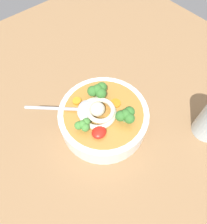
% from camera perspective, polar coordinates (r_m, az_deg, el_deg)
% --- Properties ---
extents(table_slab, '(1.24, 1.24, 0.03)m').
position_cam_1_polar(table_slab, '(0.55, -0.80, -7.78)').
color(table_slab, '#936D47').
rests_on(table_slab, ground).
extents(soup_bowl, '(0.22, 0.22, 0.06)m').
position_cam_1_polar(soup_bowl, '(0.52, -0.00, -1.70)').
color(soup_bowl, white).
rests_on(soup_bowl, table_slab).
extents(noodle_pile, '(0.10, 0.10, 0.04)m').
position_cam_1_polar(noodle_pile, '(0.49, -1.44, 0.21)').
color(noodle_pile, beige).
rests_on(noodle_pile, soup_bowl).
extents(soup_spoon, '(0.15, 0.14, 0.02)m').
position_cam_1_polar(soup_spoon, '(0.50, -6.08, 0.72)').
color(soup_spoon, '#B7B7BC').
rests_on(soup_spoon, soup_bowl).
extents(chili_sauce_dollop, '(0.03, 0.03, 0.02)m').
position_cam_1_polar(chili_sauce_dollop, '(0.46, -1.25, -5.61)').
color(chili_sauce_dollop, red).
rests_on(chili_sauce_dollop, soup_bowl).
extents(broccoli_floret_beside_chili, '(0.04, 0.03, 0.03)m').
position_cam_1_polar(broccoli_floret_beside_chili, '(0.46, -5.62, -3.54)').
color(broccoli_floret_beside_chili, '#7A9E60').
rests_on(broccoli_floret_beside_chili, soup_bowl).
extents(broccoli_floret_front, '(0.05, 0.04, 0.04)m').
position_cam_1_polar(broccoli_floret_front, '(0.50, -1.45, 5.97)').
color(broccoli_floret_front, '#7A9E60').
rests_on(broccoli_floret_front, soup_bowl).
extents(broccoli_floret_right, '(0.05, 0.04, 0.04)m').
position_cam_1_polar(broccoli_floret_right, '(0.47, 6.29, -0.88)').
color(broccoli_floret_right, '#7A9E60').
rests_on(broccoli_floret_right, soup_bowl).
extents(carrot_slice_center, '(0.02, 0.02, 0.01)m').
position_cam_1_polar(carrot_slice_center, '(0.51, -7.77, 2.73)').
color(carrot_slice_center, orange).
rests_on(carrot_slice_center, soup_bowl).
extents(carrot_slice_rear, '(0.02, 0.02, 0.01)m').
position_cam_1_polar(carrot_slice_rear, '(0.48, 2.28, -2.00)').
color(carrot_slice_rear, orange).
rests_on(carrot_slice_rear, soup_bowl).
extents(carrot_slice_far, '(0.03, 0.03, 0.00)m').
position_cam_1_polar(carrot_slice_far, '(0.51, 3.35, 2.46)').
color(carrot_slice_far, orange).
rests_on(carrot_slice_far, soup_bowl).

